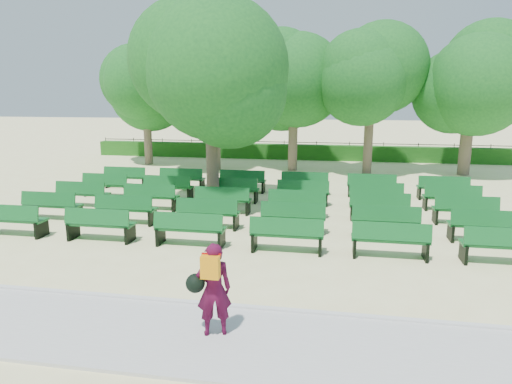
% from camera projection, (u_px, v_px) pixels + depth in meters
% --- Properties ---
extents(ground, '(120.00, 120.00, 0.00)m').
position_uv_depth(ground, '(262.00, 219.00, 14.53)').
color(ground, '#F2E8A0').
extents(paving, '(30.00, 2.20, 0.06)m').
position_uv_depth(paving, '(188.00, 338.00, 7.40)').
color(paving, beige).
rests_on(paving, ground).
extents(curb, '(30.00, 0.12, 0.10)m').
position_uv_depth(curb, '(208.00, 305.00, 8.50)').
color(curb, silver).
rests_on(curb, ground).
extents(hedge, '(26.00, 0.70, 0.90)m').
position_uv_depth(hedge, '(300.00, 152.00, 27.91)').
color(hedge, '#1E5C17').
rests_on(hedge, ground).
extents(fence, '(26.00, 0.10, 1.02)m').
position_uv_depth(fence, '(300.00, 158.00, 28.39)').
color(fence, black).
rests_on(fence, ground).
extents(tree_line, '(21.80, 6.80, 7.04)m').
position_uv_depth(tree_line, '(293.00, 170.00, 24.15)').
color(tree_line, '#19601F').
rests_on(tree_line, ground).
extents(bench_array, '(1.87, 0.70, 1.16)m').
position_uv_depth(bench_array, '(260.00, 212.00, 15.07)').
color(bench_array, '#0F5B22').
rests_on(bench_array, ground).
extents(tree_among, '(4.74, 4.74, 6.43)m').
position_uv_depth(tree_among, '(211.00, 83.00, 15.58)').
color(tree_among, brown).
rests_on(tree_among, ground).
extents(person, '(0.77, 0.54, 1.55)m').
position_uv_depth(person, '(212.00, 288.00, 7.29)').
color(person, '#430925').
rests_on(person, ground).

